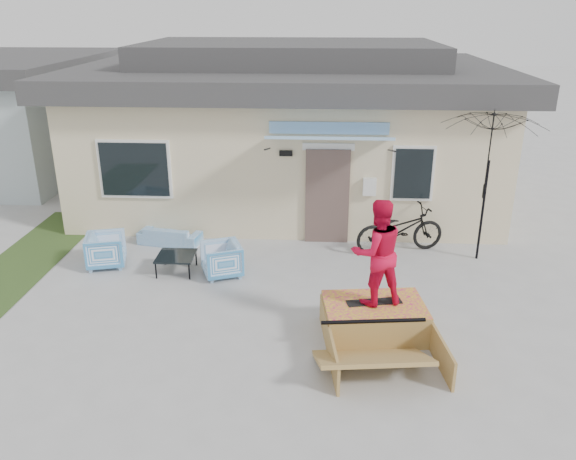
# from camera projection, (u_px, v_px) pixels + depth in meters

# --- Properties ---
(ground) EXTENTS (90.00, 90.00, 0.00)m
(ground) POSITION_uv_depth(u_px,v_px,m) (262.00, 352.00, 8.79)
(ground) COLOR #9E9E9E
(ground) RESTS_ON ground
(grass_strip) EXTENTS (1.40, 8.00, 0.01)m
(grass_strip) POSITION_uv_depth(u_px,v_px,m) (0.00, 283.00, 10.93)
(grass_strip) COLOR #29401B
(grass_strip) RESTS_ON ground
(house) EXTENTS (10.80, 8.49, 4.10)m
(house) POSITION_uv_depth(u_px,v_px,m) (290.00, 124.00, 15.51)
(house) COLOR beige
(house) RESTS_ON ground
(loveseat) EXTENTS (1.41, 0.64, 0.53)m
(loveseat) POSITION_uv_depth(u_px,v_px,m) (170.00, 232.00, 12.67)
(loveseat) COLOR #2B7CBA
(loveseat) RESTS_ON ground
(armchair_left) EXTENTS (0.85, 0.88, 0.75)m
(armchair_left) POSITION_uv_depth(u_px,v_px,m) (106.00, 248.00, 11.56)
(armchair_left) COLOR #2B7CBA
(armchair_left) RESTS_ON ground
(armchair_right) EXTENTS (0.88, 0.91, 0.73)m
(armchair_right) POSITION_uv_depth(u_px,v_px,m) (221.00, 258.00, 11.15)
(armchair_right) COLOR #2B7CBA
(armchair_right) RESTS_ON ground
(coffee_table) EXTENTS (0.74, 0.74, 0.36)m
(coffee_table) POSITION_uv_depth(u_px,v_px,m) (177.00, 263.00, 11.36)
(coffee_table) COLOR black
(coffee_table) RESTS_ON ground
(bicycle) EXTENTS (2.04, 1.17, 1.23)m
(bicycle) POSITION_uv_depth(u_px,v_px,m) (400.00, 224.00, 12.15)
(bicycle) COLOR black
(bicycle) RESTS_ON ground
(patio_umbrella) EXTENTS (2.06, 1.91, 2.20)m
(patio_umbrella) POSITION_uv_depth(u_px,v_px,m) (487.00, 178.00, 11.39)
(patio_umbrella) COLOR black
(patio_umbrella) RESTS_ON ground
(skate_ramp) EXTENTS (1.81, 2.27, 0.53)m
(skate_ramp) POSITION_uv_depth(u_px,v_px,m) (374.00, 319.00, 9.19)
(skate_ramp) COLOR olive
(skate_ramp) RESTS_ON ground
(skateboard) EXTENTS (0.91, 0.39, 0.05)m
(skateboard) POSITION_uv_depth(u_px,v_px,m) (374.00, 301.00, 9.13)
(skateboard) COLOR black
(skateboard) RESTS_ON skate_ramp
(skater) EXTENTS (0.99, 0.86, 1.71)m
(skater) POSITION_uv_depth(u_px,v_px,m) (377.00, 250.00, 8.81)
(skater) COLOR red
(skater) RESTS_ON skateboard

